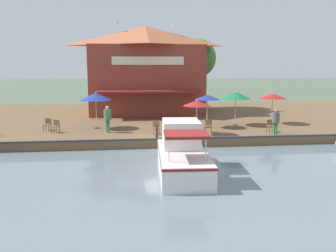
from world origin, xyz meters
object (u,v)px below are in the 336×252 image
patio_umbrella_back_row (236,95)px  patio_umbrella_mid_patio_left (207,97)px  mooring_post (157,131)px  tree_downstream_bank (195,59)px  person_at_quay_edge (108,116)px  person_near_entrance (276,119)px  cafe_chair_far_corner_seat (209,125)px  motorboat_second_along (182,153)px  cafe_chair_under_first_umbrella (156,127)px  cafe_chair_back_row_seat (48,124)px  cafe_chair_mid_patio (56,126)px  patio_umbrella_mid_patio_right (96,96)px  patio_umbrella_far_corner (197,103)px  cafe_chair_facing_river (270,125)px  waterfront_restaurant (146,69)px  patio_umbrella_near_quay_edge (273,96)px

patio_umbrella_back_row → patio_umbrella_mid_patio_left: bearing=-72.0°
mooring_post → tree_downstream_bank: bearing=161.0°
person_at_quay_edge → person_near_entrance: size_ratio=1.06×
cafe_chair_far_corner_seat → motorboat_second_along: motorboat_second_along is taller
cafe_chair_under_first_umbrella → cafe_chair_back_row_seat: size_ratio=1.00×
patio_umbrella_mid_patio_left → cafe_chair_mid_patio: size_ratio=2.87×
patio_umbrella_mid_patio_right → cafe_chair_under_first_umbrella: bearing=56.4°
person_near_entrance → tree_downstream_bank: bearing=-170.5°
patio_umbrella_far_corner → motorboat_second_along: size_ratio=0.33×
patio_umbrella_mid_patio_left → cafe_chair_facing_river: bearing=59.7°
waterfront_restaurant → patio_umbrella_far_corner: bearing=12.1°
person_near_entrance → cafe_chair_facing_river: bearing=174.1°
person_at_quay_edge → mooring_post: person_at_quay_edge is taller
cafe_chair_far_corner_seat → cafe_chair_facing_river: bearing=84.9°
patio_umbrella_far_corner → cafe_chair_back_row_seat: (-2.75, -10.04, -1.60)m
patio_umbrella_mid_patio_left → mooring_post: size_ratio=2.60×
cafe_chair_back_row_seat → patio_umbrella_near_quay_edge: bearing=93.7°
patio_umbrella_mid_patio_left → patio_umbrella_near_quay_edge: (-1.16, 5.41, -0.06)m
patio_umbrella_back_row → cafe_chair_far_corner_seat: patio_umbrella_back_row is taller
cafe_chair_back_row_seat → motorboat_second_along: bearing=42.0°
patio_umbrella_near_quay_edge → cafe_chair_mid_patio: (1.93, -16.04, -1.67)m
waterfront_restaurant → cafe_chair_far_corner_seat: 12.45m
person_at_quay_edge → tree_downstream_bank: (-12.78, 8.40, 3.91)m
waterfront_restaurant → tree_downstream_bank: (-2.13, 5.17, 0.94)m
cafe_chair_facing_river → person_near_entrance: 1.27m
cafe_chair_back_row_seat → cafe_chair_mid_patio: size_ratio=1.00×
cafe_chair_back_row_seat → cafe_chair_far_corner_seat: (1.98, 11.02, 0.00)m
cafe_chair_facing_river → mooring_post: (1.54, -7.94, 0.00)m
patio_umbrella_mid_patio_right → cafe_chair_under_first_umbrella: patio_umbrella_mid_patio_right is taller
patio_umbrella_far_corner → person_at_quay_edge: (-1.48, -5.82, -0.93)m
patio_umbrella_near_quay_edge → cafe_chair_under_first_umbrella: patio_umbrella_near_quay_edge is taller
patio_umbrella_mid_patio_right → tree_downstream_bank: size_ratio=0.36×
waterfront_restaurant → cafe_chair_mid_patio: size_ratio=12.70×
person_near_entrance → cafe_chair_back_row_seat: bearing=-102.9°
patio_umbrella_mid_patio_right → patio_umbrella_back_row: size_ratio=1.01×
patio_umbrella_near_quay_edge → cafe_chair_under_first_umbrella: (3.32, -9.31, -1.67)m
patio_umbrella_mid_patio_right → tree_downstream_bank: (-11.02, 9.27, 2.74)m
waterfront_restaurant → cafe_chair_mid_patio: (10.22, -6.75, -3.64)m
cafe_chair_back_row_seat → person_near_entrance: 15.54m
patio_umbrella_mid_patio_right → cafe_chair_far_corner_seat: size_ratio=3.08×
tree_downstream_bank → cafe_chair_back_row_seat: bearing=-47.6°
patio_umbrella_far_corner → person_near_entrance: 5.25m
person_near_entrance → motorboat_second_along: bearing=-52.0°
patio_umbrella_mid_patio_left → cafe_chair_far_corner_seat: size_ratio=2.87×
patio_umbrella_near_quay_edge → person_near_entrance: (4.56, -1.60, -1.08)m
waterfront_restaurant → mooring_post: bearing=-0.6°
cafe_chair_facing_river → mooring_post: bearing=-79.0°
person_near_entrance → cafe_chair_far_corner_seat: bearing=-110.0°
cafe_chair_far_corner_seat → cafe_chair_mid_patio: size_ratio=1.00×
cafe_chair_facing_river → cafe_chair_mid_patio: size_ratio=1.00×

